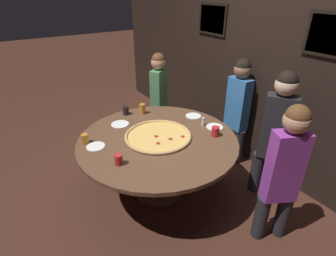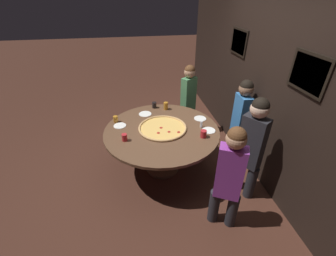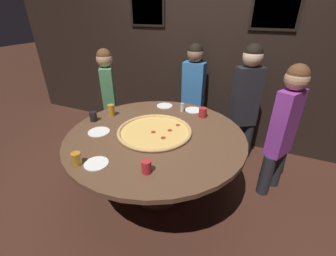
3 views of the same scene
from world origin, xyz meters
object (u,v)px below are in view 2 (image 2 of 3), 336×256
object	(u,v)px
drink_cup_centre_back	(166,106)
diner_far_left	(251,144)
diner_side_left	(189,96)
drink_cup_far_left	(204,134)
white_plate_near_front	(209,130)
drink_cup_front_edge	(154,105)
drink_cup_far_right	(116,119)
diner_far_right	(241,118)
white_plate_beside_cup	(145,114)
white_plate_far_back	(200,119)
drink_cup_by_shaker	(125,137)
diner_side_right	(229,175)
condiment_shaker	(201,124)
giant_pizza	(163,128)
dining_table	(162,136)
white_plate_left_side	(120,126)

from	to	relation	value
drink_cup_centre_back	diner_far_left	size ratio (longest dim) A/B	0.09
diner_far_left	diner_side_left	distance (m)	1.75
drink_cup_far_left	white_plate_near_front	world-z (taller)	drink_cup_far_left
drink_cup_front_edge	drink_cup_centre_back	world-z (taller)	drink_cup_centre_back
drink_cup_far_right	diner_far_right	distance (m)	1.91
white_plate_beside_cup	diner_far_left	xyz separation A→B (m)	(1.18, 1.23, 0.08)
white_plate_far_back	white_plate_beside_cup	distance (m)	0.89
drink_cup_by_shaker	diner_side_right	xyz separation A→B (m)	(0.90, 1.10, -0.01)
diner_side_left	condiment_shaker	bearing A→B (deg)	-127.39
giant_pizza	diner_far_right	size ratio (longest dim) A/B	0.51
drink_cup_centre_back	diner_far_left	distance (m)	1.56
drink_cup_by_shaker	drink_cup_centre_back	size ratio (longest dim) A/B	0.79
giant_pizza	drink_cup_by_shaker	distance (m)	0.59
diner_far_left	drink_cup_centre_back	bearing A→B (deg)	0.72
dining_table	drink_cup_far_left	size ratio (longest dim) A/B	16.13
white_plate_near_front	diner_far_left	distance (m)	0.64
drink_cup_centre_back	white_plate_beside_cup	size ratio (longest dim) A/B	0.62
drink_cup_far_left	diner_far_right	distance (m)	0.78
diner_side_left	diner_far_right	bearing A→B (deg)	-93.21
white_plate_left_side	condiment_shaker	bearing A→B (deg)	78.22
drink_cup_front_edge	white_plate_left_side	xyz separation A→B (m)	(0.51, -0.58, -0.05)
white_plate_near_front	diner_far_left	xyz separation A→B (m)	(0.52, 0.37, 0.08)
giant_pizza	drink_cup_front_edge	world-z (taller)	drink_cup_front_edge
drink_cup_centre_back	white_plate_near_front	distance (m)	0.92
white_plate_near_front	white_plate_left_side	bearing A→B (deg)	-105.73
giant_pizza	drink_cup_far_right	size ratio (longest dim) A/B	7.05
drink_cup_far_left	giant_pizza	bearing A→B (deg)	-121.50
white_plate_near_front	diner_far_left	world-z (taller)	diner_far_left
drink_cup_far_right	diner_far_left	distance (m)	1.96
drink_cup_front_edge	white_plate_far_back	bearing A→B (deg)	52.37
giant_pizza	white_plate_left_side	size ratio (longest dim) A/B	3.85
white_plate_near_front	diner_side_right	bearing A→B (deg)	-5.52
diner_far_right	white_plate_near_front	bearing A→B (deg)	110.34
white_plate_left_side	diner_far_left	bearing A→B (deg)	61.79
dining_table	white_plate_near_front	world-z (taller)	white_plate_near_front
white_plate_beside_cup	diner_side_left	world-z (taller)	diner_side_left
drink_cup_far_left	drink_cup_centre_back	world-z (taller)	drink_cup_centre_back
giant_pizza	diner_side_left	xyz separation A→B (m)	(-1.02, 0.65, 0.01)
dining_table	drink_cup_by_shaker	bearing A→B (deg)	-69.85
diner_far_left	dining_table	bearing A→B (deg)	23.76
drink_cup_far_right	white_plate_near_front	distance (m)	1.40
white_plate_far_back	diner_far_right	xyz separation A→B (m)	(0.16, 0.59, 0.05)
drink_cup_front_edge	white_plate_near_front	xyz separation A→B (m)	(0.87, 0.68, -0.05)
drink_cup_front_edge	drink_cup_centre_back	xyz separation A→B (m)	(0.09, 0.18, 0.01)
drink_cup_centre_back	drink_cup_far_right	bearing A→B (deg)	-70.42
drink_cup_front_edge	diner_side_left	bearing A→B (deg)	115.29
drink_cup_far_right	white_plate_near_front	size ratio (longest dim) A/B	0.53
condiment_shaker	drink_cup_far_left	bearing A→B (deg)	-10.30
drink_cup_front_edge	condiment_shaker	xyz separation A→B (m)	(0.76, 0.60, -0.00)
drink_cup_centre_back	white_plate_far_back	bearing A→B (deg)	48.74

